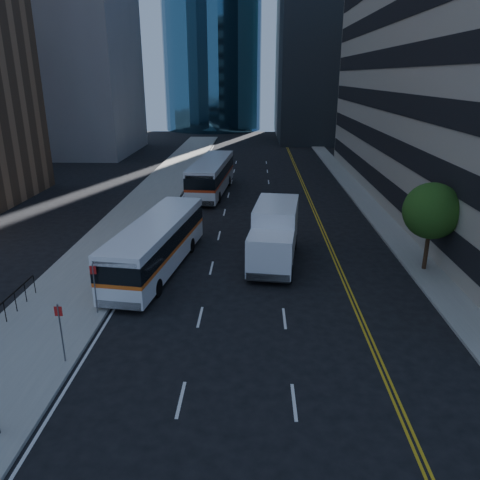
{
  "coord_description": "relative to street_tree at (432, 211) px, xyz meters",
  "views": [
    {
      "loc": [
        -0.95,
        -17.64,
        10.82
      ],
      "look_at": [
        -1.7,
        5.13,
        2.8
      ],
      "focal_mm": 35.0,
      "sensor_mm": 36.0,
      "label": 1
    }
  ],
  "objects": [
    {
      "name": "bus_front",
      "position": [
        -15.6,
        -0.3,
        -2.02
      ],
      "size": [
        4.06,
        11.72,
        2.96
      ],
      "rotation": [
        0.0,
        0.0,
        -0.14
      ],
      "color": "white",
      "rests_on": "ground"
    },
    {
      "name": "midrise_west",
      "position": [
        -37.0,
        44.0,
        13.86
      ],
      "size": [
        18.0,
        18.0,
        35.0
      ],
      "primitive_type": "cube",
      "color": "gray",
      "rests_on": "ground"
    },
    {
      "name": "street_tree",
      "position": [
        0.0,
        0.0,
        0.0
      ],
      "size": [
        3.2,
        3.2,
        5.1
      ],
      "color": "#332114",
      "rests_on": "sidewalk_east"
    },
    {
      "name": "ground",
      "position": [
        -9.0,
        -8.0,
        -3.64
      ],
      "size": [
        160.0,
        160.0,
        0.0
      ],
      "primitive_type": "plane",
      "color": "black",
      "rests_on": "ground"
    },
    {
      "name": "box_truck",
      "position": [
        -8.75,
        1.1,
        -1.81
      ],
      "size": [
        3.38,
        7.51,
        3.47
      ],
      "rotation": [
        0.0,
        0.0,
        -0.13
      ],
      "color": "white",
      "rests_on": "ground"
    },
    {
      "name": "sidewalk_west",
      "position": [
        -19.5,
        17.0,
        -3.57
      ],
      "size": [
        5.0,
        90.0,
        0.15
      ],
      "primitive_type": "cube",
      "color": "gray",
      "rests_on": "ground"
    },
    {
      "name": "sidewalk_east",
      "position": [
        -0.0,
        17.0,
        -3.57
      ],
      "size": [
        2.0,
        90.0,
        0.15
      ],
      "primitive_type": "cube",
      "color": "gray",
      "rests_on": "ground"
    },
    {
      "name": "bus_rear",
      "position": [
        -14.18,
        18.91,
        -1.9
      ],
      "size": [
        3.62,
        12.56,
        3.2
      ],
      "rotation": [
        0.0,
        0.0,
        -0.08
      ],
      "color": "silver",
      "rests_on": "ground"
    }
  ]
}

